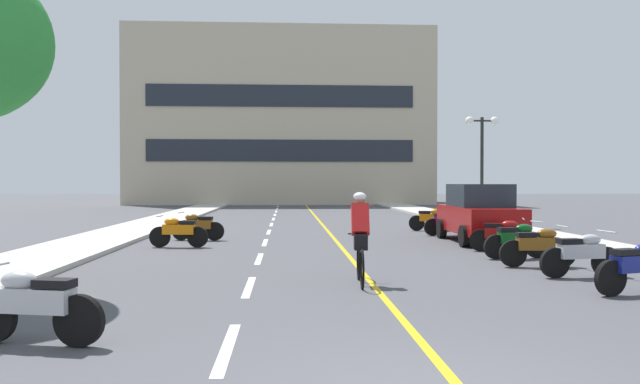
% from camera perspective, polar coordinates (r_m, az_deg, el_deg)
% --- Properties ---
extents(ground_plane, '(140.00, 140.00, 0.00)m').
position_cam_1_polar(ground_plane, '(26.00, -0.22, -3.22)').
color(ground_plane, '#47474C').
extents(curb_left, '(2.40, 72.00, 0.12)m').
position_cam_1_polar(curb_left, '(29.55, -14.62, -2.63)').
color(curb_left, '#B7B2A8').
rests_on(curb_left, ground).
extents(curb_right, '(2.40, 72.00, 0.12)m').
position_cam_1_polar(curb_right, '(30.19, 13.28, -2.55)').
color(curb_right, '#B7B2A8').
rests_on(curb_right, ground).
extents(lane_dash_0, '(0.14, 2.20, 0.01)m').
position_cam_1_polar(lane_dash_0, '(7.18, -8.70, -14.21)').
color(lane_dash_0, silver).
rests_on(lane_dash_0, ground).
extents(lane_dash_1, '(0.14, 2.20, 0.01)m').
position_cam_1_polar(lane_dash_1, '(11.08, -6.67, -8.82)').
color(lane_dash_1, silver).
rests_on(lane_dash_1, ground).
extents(lane_dash_2, '(0.14, 2.20, 0.01)m').
position_cam_1_polar(lane_dash_2, '(15.03, -5.73, -6.24)').
color(lane_dash_2, silver).
rests_on(lane_dash_2, ground).
extents(lane_dash_3, '(0.14, 2.20, 0.01)m').
position_cam_1_polar(lane_dash_3, '(19.01, -5.18, -4.74)').
color(lane_dash_3, silver).
rests_on(lane_dash_3, ground).
extents(lane_dash_4, '(0.14, 2.20, 0.01)m').
position_cam_1_polar(lane_dash_4, '(22.99, -4.83, -3.76)').
color(lane_dash_4, silver).
rests_on(lane_dash_4, ground).
extents(lane_dash_5, '(0.14, 2.20, 0.01)m').
position_cam_1_polar(lane_dash_5, '(26.97, -4.58, -3.06)').
color(lane_dash_5, silver).
rests_on(lane_dash_5, ground).
extents(lane_dash_6, '(0.14, 2.20, 0.01)m').
position_cam_1_polar(lane_dash_6, '(30.97, -4.39, -2.55)').
color(lane_dash_6, silver).
rests_on(lane_dash_6, ground).
extents(lane_dash_7, '(0.14, 2.20, 0.01)m').
position_cam_1_polar(lane_dash_7, '(34.96, -4.25, -2.15)').
color(lane_dash_7, silver).
rests_on(lane_dash_7, ground).
extents(lane_dash_8, '(0.14, 2.20, 0.01)m').
position_cam_1_polar(lane_dash_8, '(38.95, -4.14, -1.84)').
color(lane_dash_8, silver).
rests_on(lane_dash_8, ground).
extents(lane_dash_9, '(0.14, 2.20, 0.01)m').
position_cam_1_polar(lane_dash_9, '(42.95, -4.05, -1.58)').
color(lane_dash_9, silver).
rests_on(lane_dash_9, ground).
extents(lane_dash_10, '(0.14, 2.20, 0.01)m').
position_cam_1_polar(lane_dash_10, '(46.94, -3.97, -1.37)').
color(lane_dash_10, silver).
rests_on(lane_dash_10, ground).
extents(lane_dash_11, '(0.14, 2.20, 0.01)m').
position_cam_1_polar(lane_dash_11, '(50.94, -3.90, -1.19)').
color(lane_dash_11, silver).
rests_on(lane_dash_11, ground).
extents(centre_line_yellow, '(0.12, 66.00, 0.01)m').
position_cam_1_polar(centre_line_yellow, '(29.00, -0.03, -2.78)').
color(centre_line_yellow, gold).
rests_on(centre_line_yellow, ground).
extents(office_building, '(25.98, 10.07, 14.92)m').
position_cam_1_polar(office_building, '(55.16, -3.65, 6.73)').
color(office_building, '#BCAD93').
rests_on(office_building, ground).
extents(street_lamp_mid, '(1.46, 0.36, 4.60)m').
position_cam_1_polar(street_lamp_mid, '(27.25, 14.96, 4.37)').
color(street_lamp_mid, black).
rests_on(street_lamp_mid, curb_right).
extents(parked_car_near, '(1.98, 4.23, 1.82)m').
position_cam_1_polar(parked_car_near, '(19.58, 14.71, -1.92)').
color(parked_car_near, black).
rests_on(parked_car_near, ground).
extents(motorcycle_0, '(1.68, 0.65, 0.92)m').
position_cam_1_polar(motorcycle_0, '(7.83, -25.27, -9.49)').
color(motorcycle_0, black).
rests_on(motorcycle_0, ground).
extents(motorcycle_1, '(1.66, 0.73, 0.92)m').
position_cam_1_polar(motorcycle_1, '(11.53, 27.61, -6.18)').
color(motorcycle_1, black).
rests_on(motorcycle_1, ground).
extents(motorcycle_2, '(1.70, 0.60, 0.92)m').
position_cam_1_polar(motorcycle_2, '(13.06, 23.31, -5.32)').
color(motorcycle_2, black).
rests_on(motorcycle_2, ground).
extents(motorcycle_3, '(1.70, 0.60, 0.92)m').
position_cam_1_polar(motorcycle_3, '(14.29, 19.80, -4.77)').
color(motorcycle_3, black).
rests_on(motorcycle_3, ground).
extents(motorcycle_4, '(1.70, 0.60, 0.92)m').
position_cam_1_polar(motorcycle_4, '(15.68, 18.00, -4.26)').
color(motorcycle_4, black).
rests_on(motorcycle_4, ground).
extents(motorcycle_5, '(1.65, 0.77, 0.92)m').
position_cam_1_polar(motorcycle_5, '(17.05, 16.74, -3.84)').
color(motorcycle_5, black).
rests_on(motorcycle_5, ground).
extents(motorcycle_6, '(1.70, 0.60, 0.92)m').
position_cam_1_polar(motorcycle_6, '(17.95, -13.15, -3.59)').
color(motorcycle_6, black).
rests_on(motorcycle_6, ground).
extents(motorcycle_7, '(1.70, 0.60, 0.92)m').
position_cam_1_polar(motorcycle_7, '(19.97, -11.41, -3.13)').
color(motorcycle_7, black).
rests_on(motorcycle_7, ground).
extents(motorcycle_8, '(1.70, 0.60, 0.92)m').
position_cam_1_polar(motorcycle_8, '(21.91, 11.87, -2.77)').
color(motorcycle_8, black).
rests_on(motorcycle_8, ground).
extents(motorcycle_9, '(1.70, 0.60, 0.92)m').
position_cam_1_polar(motorcycle_9, '(23.79, 10.41, -2.48)').
color(motorcycle_9, black).
rests_on(motorcycle_9, ground).
extents(cyclist_rider, '(0.42, 1.77, 1.71)m').
position_cam_1_polar(cyclist_rider, '(11.24, 3.80, -4.13)').
color(cyclist_rider, black).
rests_on(cyclist_rider, ground).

